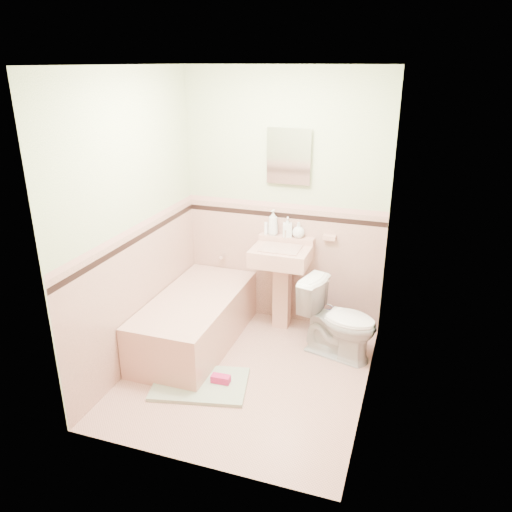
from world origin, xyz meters
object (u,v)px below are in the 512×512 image
(bathtub, at_px, (196,322))
(soap_bottle_left, at_px, (273,222))
(medicine_cabinet, at_px, (289,156))
(soap_bottle_mid, at_px, (287,227))
(bucket, at_px, (325,323))
(soap_bottle_right, at_px, (298,230))
(shoe, at_px, (221,379))
(toilet, at_px, (339,320))
(sink, at_px, (281,289))

(bathtub, xyz_separation_m, soap_bottle_left, (0.54, 0.71, 0.83))
(medicine_cabinet, bearing_deg, soap_bottle_mid, -74.44)
(bucket, bearing_deg, soap_bottle_right, 157.12)
(soap_bottle_mid, distance_m, shoe, 1.60)
(bathtub, relative_size, toilet, 2.11)
(sink, height_order, soap_bottle_mid, soap_bottle_mid)
(soap_bottle_left, bearing_deg, soap_bottle_mid, 0.00)
(soap_bottle_left, distance_m, toilet, 1.15)
(bathtub, height_order, soap_bottle_right, soap_bottle_right)
(shoe, bearing_deg, soap_bottle_right, 73.57)
(medicine_cabinet, xyz_separation_m, shoe, (-0.20, -1.30, -1.64))
(soap_bottle_mid, height_order, bucket, soap_bottle_mid)
(soap_bottle_mid, xyz_separation_m, toilet, (0.63, -0.48, -0.67))
(toilet, xyz_separation_m, bucket, (-0.18, 0.34, -0.25))
(sink, relative_size, shoe, 5.49)
(medicine_cabinet, height_order, soap_bottle_right, medicine_cabinet)
(toilet, bearing_deg, soap_bottle_mid, 66.90)
(soap_bottle_mid, relative_size, soap_bottle_right, 1.27)
(soap_bottle_left, height_order, toilet, soap_bottle_left)
(soap_bottle_left, height_order, soap_bottle_right, soap_bottle_left)
(toilet, distance_m, shoe, 1.18)
(bucket, relative_size, shoe, 1.37)
(soap_bottle_mid, bearing_deg, bucket, -17.61)
(bathtub, height_order, sink, sink)
(medicine_cabinet, bearing_deg, sink, -90.00)
(sink, distance_m, shoe, 1.17)
(medicine_cabinet, distance_m, bucket, 1.66)
(medicine_cabinet, height_order, bucket, medicine_cabinet)
(soap_bottle_right, bearing_deg, soap_bottle_mid, 180.00)
(sink, bearing_deg, soap_bottle_left, 127.71)
(bathtub, bearing_deg, bucket, 26.59)
(soap_bottle_right, bearing_deg, shoe, -104.04)
(bathtub, bearing_deg, sink, 37.93)
(toilet, height_order, bucket, toilet)
(bucket, distance_m, shoe, 1.30)
(medicine_cabinet, relative_size, shoe, 2.97)
(bathtub, bearing_deg, soap_bottle_mid, 45.89)
(bucket, bearing_deg, sink, -175.20)
(bathtub, distance_m, soap_bottle_mid, 1.27)
(soap_bottle_right, height_order, toilet, soap_bottle_right)
(sink, bearing_deg, toilet, -25.64)
(bathtub, relative_size, soap_bottle_mid, 7.69)
(medicine_cabinet, height_order, soap_bottle_left, medicine_cabinet)
(medicine_cabinet, xyz_separation_m, bucket, (0.46, -0.17, -1.59))
(shoe, bearing_deg, bathtub, 128.33)
(toilet, bearing_deg, bucket, 42.23)
(toilet, xyz_separation_m, shoe, (-0.83, -0.79, -0.29))
(shoe, bearing_deg, bucket, 57.52)
(soap_bottle_left, relative_size, soap_bottle_right, 1.66)
(soap_bottle_mid, xyz_separation_m, bucket, (0.45, -0.14, -0.91))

